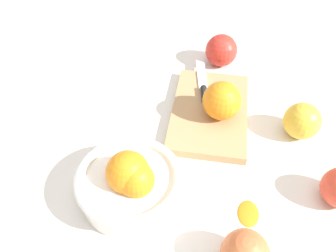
% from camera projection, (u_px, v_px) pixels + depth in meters
% --- Properties ---
extents(ground_plane, '(2.40, 2.40, 0.00)m').
position_uv_depth(ground_plane, '(224.00, 144.00, 0.70)').
color(ground_plane, silver).
extents(bowl, '(0.18, 0.18, 0.10)m').
position_uv_depth(bowl, '(130.00, 182.00, 0.59)').
color(bowl, white).
rests_on(bowl, ground_plane).
extents(cutting_board, '(0.28, 0.21, 0.02)m').
position_uv_depth(cutting_board, '(210.00, 112.00, 0.75)').
color(cutting_board, tan).
rests_on(cutting_board, ground_plane).
extents(orange_on_board, '(0.08, 0.08, 0.08)m').
position_uv_depth(orange_on_board, '(222.00, 101.00, 0.70)').
color(orange_on_board, orange).
rests_on(orange_on_board, cutting_board).
extents(knife, '(0.15, 0.08, 0.01)m').
position_uv_depth(knife, '(203.00, 85.00, 0.79)').
color(knife, silver).
rests_on(knife, cutting_board).
extents(apple_front_right, '(0.07, 0.07, 0.07)m').
position_uv_depth(apple_front_right, '(302.00, 121.00, 0.69)').
color(apple_front_right, gold).
rests_on(apple_front_right, ground_plane).
extents(apple_back_right, '(0.08, 0.08, 0.08)m').
position_uv_depth(apple_back_right, '(221.00, 50.00, 0.86)').
color(apple_back_right, red).
rests_on(apple_back_right, ground_plane).
extents(citrus_peel, '(0.06, 0.05, 0.01)m').
position_uv_depth(citrus_peel, '(249.00, 212.00, 0.59)').
color(citrus_peel, orange).
rests_on(citrus_peel, ground_plane).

